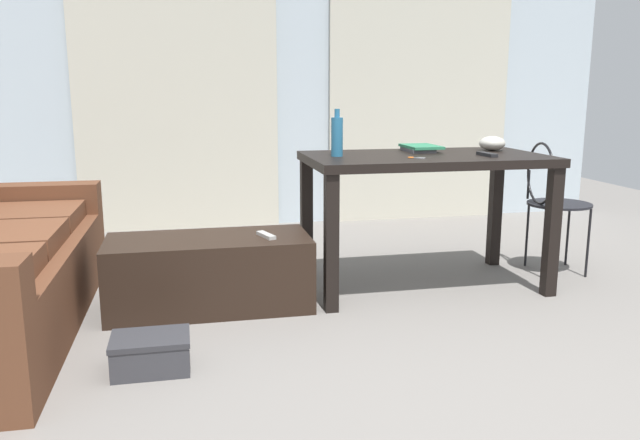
{
  "coord_description": "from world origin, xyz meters",
  "views": [
    {
      "loc": [
        -1.04,
        -2.06,
        1.18
      ],
      "look_at": [
        -0.28,
        1.44,
        0.44
      ],
      "focal_mm": 35.92,
      "sensor_mm": 36.0,
      "label": 1
    }
  ],
  "objects_px": {
    "bottle_near": "(337,136)",
    "tv_remote_primary": "(266,235)",
    "bowl": "(492,143)",
    "wire_chair": "(550,193)",
    "book_stack": "(420,148)",
    "coffee_table": "(209,273)",
    "craft_table": "(425,173)",
    "scissors": "(414,158)",
    "tv_remote_on_table": "(487,154)",
    "shoebox": "(151,353)"
  },
  "relations": [
    {
      "from": "bottle_near",
      "to": "tv_remote_primary",
      "type": "distance_m",
      "value": 0.71
    },
    {
      "from": "bottle_near",
      "to": "bowl",
      "type": "distance_m",
      "value": 1.04
    },
    {
      "from": "wire_chair",
      "to": "bowl",
      "type": "xyz_separation_m",
      "value": [
        -0.4,
        0.05,
        0.32
      ]
    },
    {
      "from": "tv_remote_primary",
      "to": "book_stack",
      "type": "bearing_deg",
      "value": 2.35
    },
    {
      "from": "coffee_table",
      "to": "book_stack",
      "type": "xyz_separation_m",
      "value": [
        1.31,
        0.33,
        0.62
      ]
    },
    {
      "from": "craft_table",
      "to": "scissors",
      "type": "xyz_separation_m",
      "value": [
        -0.13,
        -0.16,
        0.11
      ]
    },
    {
      "from": "bottle_near",
      "to": "tv_remote_primary",
      "type": "xyz_separation_m",
      "value": [
        -0.44,
        -0.21,
        -0.51
      ]
    },
    {
      "from": "wire_chair",
      "to": "bottle_near",
      "type": "height_order",
      "value": "bottle_near"
    },
    {
      "from": "bottle_near",
      "to": "book_stack",
      "type": "distance_m",
      "value": 0.6
    },
    {
      "from": "tv_remote_on_table",
      "to": "bowl",
      "type": "bearing_deg",
      "value": 55.39
    },
    {
      "from": "bowl",
      "to": "book_stack",
      "type": "relative_size",
      "value": 0.55
    },
    {
      "from": "tv_remote_primary",
      "to": "tv_remote_on_table",
      "type": "bearing_deg",
      "value": -16.32
    },
    {
      "from": "coffee_table",
      "to": "tv_remote_primary",
      "type": "bearing_deg",
      "value": -8.87
    },
    {
      "from": "book_stack",
      "to": "tv_remote_primary",
      "type": "distance_m",
      "value": 1.15
    },
    {
      "from": "bowl",
      "to": "craft_table",
      "type": "bearing_deg",
      "value": -163.47
    },
    {
      "from": "tv_remote_on_table",
      "to": "shoebox",
      "type": "relative_size",
      "value": 0.52
    },
    {
      "from": "bowl",
      "to": "shoebox",
      "type": "xyz_separation_m",
      "value": [
        -2.06,
        -1.05,
        -0.76
      ]
    },
    {
      "from": "bottle_near",
      "to": "bowl",
      "type": "relative_size",
      "value": 1.67
    },
    {
      "from": "bowl",
      "to": "tv_remote_on_table",
      "type": "distance_m",
      "value": 0.35
    },
    {
      "from": "book_stack",
      "to": "tv_remote_primary",
      "type": "bearing_deg",
      "value": -159.47
    },
    {
      "from": "tv_remote_primary",
      "to": "wire_chair",
      "type": "bearing_deg",
      "value": -9.29
    },
    {
      "from": "coffee_table",
      "to": "wire_chair",
      "type": "xyz_separation_m",
      "value": [
        2.17,
        0.24,
        0.33
      ]
    },
    {
      "from": "coffee_table",
      "to": "wire_chair",
      "type": "relative_size",
      "value": 1.28
    },
    {
      "from": "book_stack",
      "to": "shoebox",
      "type": "bearing_deg",
      "value": -145.77
    },
    {
      "from": "coffee_table",
      "to": "tv_remote_on_table",
      "type": "xyz_separation_m",
      "value": [
        1.59,
        -0.01,
        0.61
      ]
    },
    {
      "from": "coffee_table",
      "to": "shoebox",
      "type": "height_order",
      "value": "coffee_table"
    },
    {
      "from": "wire_chair",
      "to": "scissors",
      "type": "distance_m",
      "value": 1.09
    },
    {
      "from": "wire_chair",
      "to": "scissors",
      "type": "relative_size",
      "value": 9.48
    },
    {
      "from": "tv_remote_on_table",
      "to": "bottle_near",
      "type": "bearing_deg",
      "value": 165.55
    },
    {
      "from": "craft_table",
      "to": "scissors",
      "type": "height_order",
      "value": "scissors"
    },
    {
      "from": "wire_chair",
      "to": "book_stack",
      "type": "xyz_separation_m",
      "value": [
        -0.86,
        0.09,
        0.29
      ]
    },
    {
      "from": "shoebox",
      "to": "bottle_near",
      "type": "bearing_deg",
      "value": 41.74
    },
    {
      "from": "scissors",
      "to": "book_stack",
      "type": "bearing_deg",
      "value": 64.92
    },
    {
      "from": "coffee_table",
      "to": "scissors",
      "type": "relative_size",
      "value": 12.17
    },
    {
      "from": "bowl",
      "to": "tv_remote_on_table",
      "type": "height_order",
      "value": "bowl"
    },
    {
      "from": "coffee_table",
      "to": "tv_remote_on_table",
      "type": "bearing_deg",
      "value": -0.21
    },
    {
      "from": "craft_table",
      "to": "wire_chair",
      "type": "distance_m",
      "value": 0.92
    },
    {
      "from": "tv_remote_on_table",
      "to": "book_stack",
      "type": "bearing_deg",
      "value": 126.96
    },
    {
      "from": "bowl",
      "to": "scissors",
      "type": "height_order",
      "value": "bowl"
    },
    {
      "from": "wire_chair",
      "to": "scissors",
      "type": "height_order",
      "value": "wire_chair"
    },
    {
      "from": "tv_remote_on_table",
      "to": "scissors",
      "type": "xyz_separation_m",
      "value": [
        -0.45,
        -0.01,
        -0.01
      ]
    },
    {
      "from": "tv_remote_on_table",
      "to": "tv_remote_primary",
      "type": "bearing_deg",
      "value": 178.78
    },
    {
      "from": "craft_table",
      "to": "tv_remote_primary",
      "type": "distance_m",
      "value": 1.03
    },
    {
      "from": "craft_table",
      "to": "bottle_near",
      "type": "xyz_separation_m",
      "value": [
        -0.53,
        0.02,
        0.22
      ]
    },
    {
      "from": "bottle_near",
      "to": "bowl",
      "type": "height_order",
      "value": "bottle_near"
    },
    {
      "from": "wire_chair",
      "to": "shoebox",
      "type": "relative_size",
      "value": 2.57
    },
    {
      "from": "craft_table",
      "to": "wire_chair",
      "type": "height_order",
      "value": "wire_chair"
    },
    {
      "from": "wire_chair",
      "to": "book_stack",
      "type": "distance_m",
      "value": 0.91
    },
    {
      "from": "bottle_near",
      "to": "shoebox",
      "type": "xyz_separation_m",
      "value": [
        -1.03,
        -0.92,
        -0.83
      ]
    },
    {
      "from": "bottle_near",
      "to": "scissors",
      "type": "bearing_deg",
      "value": -24.75
    }
  ]
}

